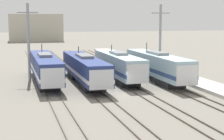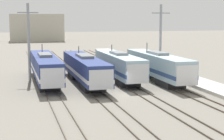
{
  "view_description": "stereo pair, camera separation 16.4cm",
  "coord_description": "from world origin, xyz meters",
  "px_view_note": "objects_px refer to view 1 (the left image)",
  "views": [
    {
      "loc": [
        -12.09,
        -40.83,
        8.8
      ],
      "look_at": [
        -0.12,
        3.3,
        2.45
      ],
      "focal_mm": 60.0,
      "sensor_mm": 36.0,
      "label": 1
    },
    {
      "loc": [
        -11.93,
        -40.87,
        8.8
      ],
      "look_at": [
        -0.12,
        3.3,
        2.45
      ],
      "focal_mm": 60.0,
      "sensor_mm": 36.0,
      "label": 2
    }
  ],
  "objects_px": {
    "locomotive_far_right": "(158,66)",
    "catenary_tower_left": "(29,41)",
    "locomotive_center_right": "(119,66)",
    "catenary_tower_right": "(160,39)",
    "locomotive_far_left": "(45,68)",
    "locomotive_center_left": "(85,69)"
  },
  "relations": [
    {
      "from": "catenary_tower_right",
      "to": "locomotive_center_right",
      "type": "bearing_deg",
      "value": -156.85
    },
    {
      "from": "locomotive_center_right",
      "to": "locomotive_center_left",
      "type": "bearing_deg",
      "value": -166.72
    },
    {
      "from": "locomotive_center_right",
      "to": "catenary_tower_left",
      "type": "relative_size",
      "value": 1.57
    },
    {
      "from": "locomotive_far_left",
      "to": "catenary_tower_left",
      "type": "height_order",
      "value": "catenary_tower_left"
    },
    {
      "from": "locomotive_center_left",
      "to": "locomotive_far_right",
      "type": "distance_m",
      "value": 10.27
    },
    {
      "from": "locomotive_center_left",
      "to": "locomotive_far_left",
      "type": "bearing_deg",
      "value": 157.75
    },
    {
      "from": "locomotive_far_left",
      "to": "locomotive_center_right",
      "type": "relative_size",
      "value": 1.16
    },
    {
      "from": "catenary_tower_left",
      "to": "catenary_tower_right",
      "type": "height_order",
      "value": "same"
    },
    {
      "from": "locomotive_center_left",
      "to": "locomotive_far_right",
      "type": "xyz_separation_m",
      "value": [
        10.25,
        -0.71,
        0.1
      ]
    },
    {
      "from": "catenary_tower_left",
      "to": "catenary_tower_right",
      "type": "bearing_deg",
      "value": 0.0
    },
    {
      "from": "locomotive_far_right",
      "to": "catenary_tower_left",
      "type": "bearing_deg",
      "value": 163.61
    },
    {
      "from": "catenary_tower_left",
      "to": "locomotive_center_right",
      "type": "bearing_deg",
      "value": -14.57
    },
    {
      "from": "catenary_tower_right",
      "to": "catenary_tower_left",
      "type": "bearing_deg",
      "value": 180.0
    },
    {
      "from": "locomotive_far_left",
      "to": "catenary_tower_right",
      "type": "xyz_separation_m",
      "value": [
        17.69,
        2.3,
        3.54
      ]
    },
    {
      "from": "locomotive_far_left",
      "to": "locomotive_center_left",
      "type": "xyz_separation_m",
      "value": [
        5.12,
        -2.1,
        -0.05
      ]
    },
    {
      "from": "locomotive_center_left",
      "to": "catenary_tower_left",
      "type": "distance_m",
      "value": 9.1
    },
    {
      "from": "locomotive_center_right",
      "to": "catenary_tower_right",
      "type": "distance_m",
      "value": 8.83
    },
    {
      "from": "locomotive_far_left",
      "to": "locomotive_center_left",
      "type": "distance_m",
      "value": 5.54
    },
    {
      "from": "locomotive_far_left",
      "to": "catenary_tower_right",
      "type": "distance_m",
      "value": 18.19
    },
    {
      "from": "locomotive_far_right",
      "to": "catenary_tower_right",
      "type": "distance_m",
      "value": 6.6
    },
    {
      "from": "locomotive_center_right",
      "to": "locomotive_far_left",
      "type": "bearing_deg",
      "value": 175.05
    },
    {
      "from": "locomotive_center_left",
      "to": "locomotive_center_right",
      "type": "height_order",
      "value": "locomotive_center_right"
    }
  ]
}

